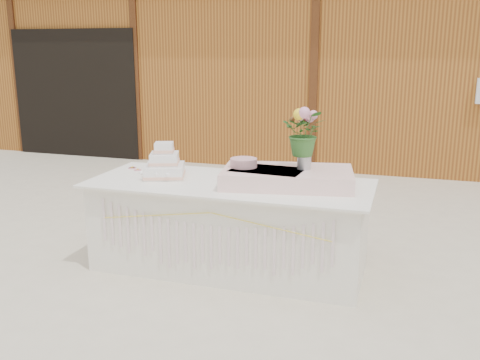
# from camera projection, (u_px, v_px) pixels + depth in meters

# --- Properties ---
(ground) EXTENTS (80.00, 80.00, 0.00)m
(ground) POSITION_uv_depth(u_px,v_px,m) (230.00, 267.00, 4.71)
(ground) COLOR beige
(ground) RESTS_ON ground
(barn) EXTENTS (12.60, 4.60, 3.30)m
(barn) POSITION_uv_depth(u_px,v_px,m) (333.00, 59.00, 9.86)
(barn) COLOR #A16321
(barn) RESTS_ON ground
(cake_table) EXTENTS (2.40, 1.00, 0.77)m
(cake_table) POSITION_uv_depth(u_px,v_px,m) (229.00, 225.00, 4.61)
(cake_table) COLOR white
(cake_table) RESTS_ON ground
(wedding_cake) EXTENTS (0.44, 0.44, 0.31)m
(wedding_cake) POSITION_uv_depth(u_px,v_px,m) (165.00, 165.00, 4.69)
(wedding_cake) COLOR white
(wedding_cake) RESTS_ON cake_table
(pink_cake_stand) EXTENTS (0.29, 0.29, 0.21)m
(pink_cake_stand) POSITION_uv_depth(u_px,v_px,m) (244.00, 169.00, 4.49)
(pink_cake_stand) COLOR white
(pink_cake_stand) RESTS_ON cake_table
(satin_runner) EXTENTS (1.15, 0.78, 0.13)m
(satin_runner) POSITION_uv_depth(u_px,v_px,m) (287.00, 177.00, 4.42)
(satin_runner) COLOR #FFD1CD
(satin_runner) RESTS_ON cake_table
(flower_vase) EXTENTS (0.12, 0.12, 0.16)m
(flower_vase) POSITION_uv_depth(u_px,v_px,m) (304.00, 160.00, 4.39)
(flower_vase) COLOR #B1B1B6
(flower_vase) RESTS_ON satin_runner
(bouquet) EXTENTS (0.36, 0.32, 0.39)m
(bouquet) POSITION_uv_depth(u_px,v_px,m) (305.00, 127.00, 4.33)
(bouquet) COLOR #316327
(bouquet) RESTS_ON flower_vase
(loose_flowers) EXTENTS (0.19, 0.35, 0.02)m
(loose_flowers) POSITION_uv_depth(u_px,v_px,m) (128.00, 171.00, 4.92)
(loose_flowers) COLOR #D17F8D
(loose_flowers) RESTS_ON cake_table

